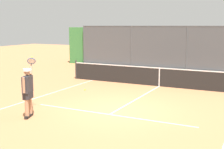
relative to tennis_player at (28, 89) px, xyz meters
name	(u,v)px	position (x,y,z in m)	size (l,w,h in m)	color
ground_plane	(118,110)	(-2.29, -2.15, -0.97)	(60.00, 60.00, 0.00)	#C67A4C
court_line_markings	(106,116)	(-2.29, -1.24, -0.97)	(7.85, 10.08, 0.01)	white
fence_backdrop	(189,49)	(-2.29, -13.38, 0.46)	(19.06, 1.37, 3.03)	#474C51
tennis_net	(159,77)	(-2.29, -7.01, -0.48)	(10.09, 0.09, 1.07)	#2D2D2D
tennis_player	(28,89)	(0.00, 0.00, 0.00)	(0.80, 1.24, 1.95)	black
tennis_ball_mid_court	(85,90)	(0.55, -4.48, -0.94)	(0.07, 0.07, 0.07)	#CCDB33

